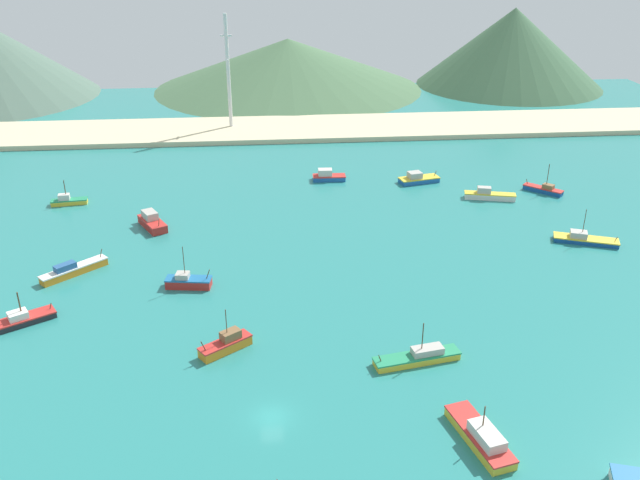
{
  "coord_description": "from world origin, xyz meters",
  "views": [
    {
      "loc": [
        0.16,
        -58.71,
        49.08
      ],
      "look_at": [
        9.19,
        43.23,
        1.01
      ],
      "focal_mm": 37.55,
      "sensor_mm": 36.0,
      "label": 1
    }
  ],
  "objects_px": {
    "fishing_boat_6": "(544,189)",
    "fishing_boat_14": "(418,179)",
    "fishing_boat_9": "(481,436)",
    "fishing_boat_15": "(226,344)",
    "fishing_boat_7": "(419,357)",
    "fishing_boat_13": "(188,282)",
    "fishing_boat_4": "(585,239)",
    "fishing_boat_10": "(328,176)",
    "radio_tower": "(228,73)",
    "fishing_boat_1": "(489,195)",
    "fishing_boat_3": "(152,222)",
    "fishing_boat_12": "(68,201)",
    "fishing_boat_0": "(73,270)",
    "fishing_boat_5": "(25,318)"
  },
  "relations": [
    {
      "from": "fishing_boat_10",
      "to": "fishing_boat_15",
      "type": "distance_m",
      "value": 64.7
    },
    {
      "from": "fishing_boat_3",
      "to": "fishing_boat_6",
      "type": "distance_m",
      "value": 77.64
    },
    {
      "from": "fishing_boat_14",
      "to": "fishing_boat_12",
      "type": "bearing_deg",
      "value": -175.07
    },
    {
      "from": "fishing_boat_5",
      "to": "fishing_boat_13",
      "type": "height_order",
      "value": "fishing_boat_13"
    },
    {
      "from": "fishing_boat_4",
      "to": "fishing_boat_12",
      "type": "relative_size",
      "value": 1.56
    },
    {
      "from": "fishing_boat_1",
      "to": "fishing_boat_13",
      "type": "height_order",
      "value": "fishing_boat_13"
    },
    {
      "from": "fishing_boat_4",
      "to": "fishing_boat_10",
      "type": "height_order",
      "value": "fishing_boat_4"
    },
    {
      "from": "fishing_boat_9",
      "to": "fishing_boat_15",
      "type": "relative_size",
      "value": 1.5
    },
    {
      "from": "fishing_boat_14",
      "to": "radio_tower",
      "type": "height_order",
      "value": "radio_tower"
    },
    {
      "from": "fishing_boat_3",
      "to": "radio_tower",
      "type": "xyz_separation_m",
      "value": [
        12.23,
        62.26,
        14.08
      ]
    },
    {
      "from": "fishing_boat_1",
      "to": "fishing_boat_14",
      "type": "distance_m",
      "value": 15.93
    },
    {
      "from": "fishing_boat_3",
      "to": "fishing_boat_7",
      "type": "relative_size",
      "value": 0.72
    },
    {
      "from": "fishing_boat_9",
      "to": "radio_tower",
      "type": "height_order",
      "value": "radio_tower"
    },
    {
      "from": "fishing_boat_4",
      "to": "fishing_boat_6",
      "type": "xyz_separation_m",
      "value": [
        2.32,
        23.68,
        0.05
      ]
    },
    {
      "from": "fishing_boat_5",
      "to": "fishing_boat_7",
      "type": "relative_size",
      "value": 0.69
    },
    {
      "from": "fishing_boat_10",
      "to": "fishing_boat_15",
      "type": "height_order",
      "value": "fishing_boat_15"
    },
    {
      "from": "fishing_boat_9",
      "to": "fishing_boat_12",
      "type": "relative_size",
      "value": 1.49
    },
    {
      "from": "fishing_boat_7",
      "to": "fishing_boat_10",
      "type": "bearing_deg",
      "value": 94.07
    },
    {
      "from": "fishing_boat_0",
      "to": "fishing_boat_12",
      "type": "xyz_separation_m",
      "value": [
        -8.04,
        29.87,
        -0.07
      ]
    },
    {
      "from": "fishing_boat_1",
      "to": "fishing_boat_14",
      "type": "height_order",
      "value": "fishing_boat_1"
    },
    {
      "from": "fishing_boat_6",
      "to": "radio_tower",
      "type": "xyz_separation_m",
      "value": [
        -64.69,
        51.66,
        14.45
      ]
    },
    {
      "from": "fishing_boat_3",
      "to": "fishing_boat_7",
      "type": "bearing_deg",
      "value": -49.11
    },
    {
      "from": "fishing_boat_4",
      "to": "fishing_boat_7",
      "type": "relative_size",
      "value": 0.96
    },
    {
      "from": "fishing_boat_10",
      "to": "fishing_boat_13",
      "type": "xyz_separation_m",
      "value": [
        -25.5,
        -44.54,
        -0.03
      ]
    },
    {
      "from": "fishing_boat_1",
      "to": "radio_tower",
      "type": "height_order",
      "value": "radio_tower"
    },
    {
      "from": "fishing_boat_9",
      "to": "fishing_boat_10",
      "type": "xyz_separation_m",
      "value": [
        -8.01,
        81.17,
        0.01
      ]
    },
    {
      "from": "fishing_boat_5",
      "to": "fishing_boat_13",
      "type": "relative_size",
      "value": 1.11
    },
    {
      "from": "fishing_boat_4",
      "to": "fishing_boat_5",
      "type": "distance_m",
      "value": 89.3
    },
    {
      "from": "fishing_boat_12",
      "to": "fishing_boat_14",
      "type": "xyz_separation_m",
      "value": [
        70.53,
        6.09,
        0.08
      ]
    },
    {
      "from": "fishing_boat_13",
      "to": "fishing_boat_15",
      "type": "bearing_deg",
      "value": -69.79
    },
    {
      "from": "fishing_boat_3",
      "to": "fishing_boat_14",
      "type": "relative_size",
      "value": 0.91
    },
    {
      "from": "fishing_boat_6",
      "to": "fishing_boat_13",
      "type": "distance_m",
      "value": 76.19
    },
    {
      "from": "fishing_boat_7",
      "to": "fishing_boat_10",
      "type": "distance_m",
      "value": 66.54
    },
    {
      "from": "fishing_boat_4",
      "to": "fishing_boat_14",
      "type": "distance_m",
      "value": 38.56
    },
    {
      "from": "fishing_boat_12",
      "to": "fishing_boat_3",
      "type": "bearing_deg",
      "value": -35.35
    },
    {
      "from": "fishing_boat_10",
      "to": "fishing_boat_15",
      "type": "xyz_separation_m",
      "value": [
        -19.14,
        -61.8,
        0.05
      ]
    },
    {
      "from": "fishing_boat_0",
      "to": "fishing_boat_1",
      "type": "distance_m",
      "value": 78.63
    },
    {
      "from": "fishing_boat_12",
      "to": "fishing_boat_14",
      "type": "distance_m",
      "value": 70.8
    },
    {
      "from": "fishing_boat_6",
      "to": "fishing_boat_14",
      "type": "height_order",
      "value": "fishing_boat_6"
    },
    {
      "from": "fishing_boat_15",
      "to": "fishing_boat_5",
      "type": "bearing_deg",
      "value": 161.86
    },
    {
      "from": "fishing_boat_7",
      "to": "fishing_boat_13",
      "type": "relative_size",
      "value": 1.6
    },
    {
      "from": "fishing_boat_13",
      "to": "radio_tower",
      "type": "height_order",
      "value": "radio_tower"
    },
    {
      "from": "fishing_boat_10",
      "to": "fishing_boat_12",
      "type": "relative_size",
      "value": 1.0
    },
    {
      "from": "fishing_boat_0",
      "to": "fishing_boat_10",
      "type": "height_order",
      "value": "fishing_boat_0"
    },
    {
      "from": "fishing_boat_0",
      "to": "fishing_boat_12",
      "type": "distance_m",
      "value": 30.94
    },
    {
      "from": "fishing_boat_1",
      "to": "fishing_boat_7",
      "type": "distance_m",
      "value": 58.85
    },
    {
      "from": "fishing_boat_6",
      "to": "fishing_boat_5",
      "type": "bearing_deg",
      "value": -155.15
    },
    {
      "from": "fishing_boat_5",
      "to": "fishing_boat_12",
      "type": "xyz_separation_m",
      "value": [
        -4.88,
        43.6,
        0.05
      ]
    },
    {
      "from": "fishing_boat_5",
      "to": "fishing_boat_10",
      "type": "height_order",
      "value": "fishing_boat_5"
    },
    {
      "from": "fishing_boat_1",
      "to": "fishing_boat_5",
      "type": "bearing_deg",
      "value": -153.23
    }
  ]
}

